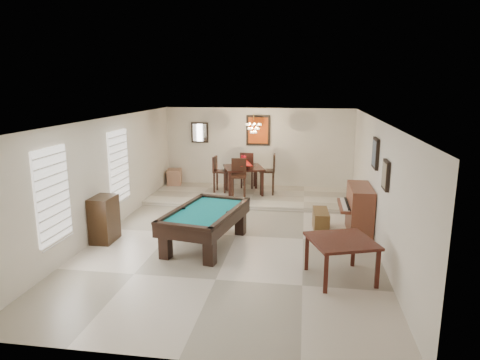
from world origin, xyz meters
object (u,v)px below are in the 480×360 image
(square_table, at_px, (341,259))
(dining_table, at_px, (244,178))
(chandelier, at_px, (254,125))
(dining_chair_north, at_px, (248,170))
(dining_chair_east, at_px, (267,174))
(corner_bench, at_px, (174,177))
(apothecary_chest, at_px, (104,219))
(dining_chair_south, at_px, (239,179))
(pool_table, at_px, (206,228))
(flower_vase, at_px, (244,159))
(dining_chair_west, at_px, (221,174))
(piano_bench, at_px, (321,221))
(upright_piano, at_px, (354,210))

(square_table, xyz_separation_m, dining_table, (-2.46, 5.25, 0.22))
(square_table, bearing_deg, chandelier, 112.96)
(dining_chair_north, xyz_separation_m, dining_chair_east, (0.67, -0.72, 0.03))
(corner_bench, bearing_deg, apothecary_chest, -90.51)
(dining_table, relative_size, dining_chair_south, 0.96)
(pool_table, distance_m, flower_vase, 4.14)
(pool_table, height_order, dining_chair_south, dining_chair_south)
(dining_table, height_order, dining_chair_north, dining_chair_north)
(apothecary_chest, height_order, dining_table, dining_table)
(square_table, xyz_separation_m, dining_chair_west, (-3.17, 5.29, 0.30))
(pool_table, bearing_deg, dining_chair_north, 97.32)
(piano_bench, bearing_deg, dining_table, 128.76)
(apothecary_chest, distance_m, dining_chair_west, 4.53)
(upright_piano, height_order, corner_bench, upright_piano)
(dining_chair_west, relative_size, chandelier, 1.81)
(corner_bench, bearing_deg, dining_chair_north, -1.62)
(flower_vase, height_order, dining_chair_north, flower_vase)
(piano_bench, relative_size, chandelier, 1.43)
(pool_table, relative_size, piano_bench, 2.62)
(piano_bench, xyz_separation_m, dining_chair_south, (-2.24, 2.01, 0.46))
(piano_bench, bearing_deg, square_table, -84.16)
(apothecary_chest, xyz_separation_m, dining_chair_west, (1.74, 4.18, 0.17))
(piano_bench, height_order, apothecary_chest, apothecary_chest)
(upright_piano, bearing_deg, piano_bench, 173.75)
(dining_table, distance_m, dining_chair_east, 0.73)
(square_table, height_order, dining_chair_west, dining_chair_west)
(dining_table, distance_m, dining_chair_south, 0.75)
(pool_table, bearing_deg, dining_chair_east, 87.49)
(dining_chair_south, bearing_deg, piano_bench, -47.97)
(dining_chair_north, distance_m, corner_bench, 2.46)
(chandelier, bearing_deg, apothecary_chest, -124.94)
(dining_chair_north, xyz_separation_m, dining_chair_west, (-0.74, -0.68, -0.03))
(flower_vase, xyz_separation_m, dining_chair_west, (-0.70, 0.04, -0.50))
(apothecary_chest, bearing_deg, upright_piano, 13.70)
(dining_chair_west, bearing_deg, pool_table, -168.94)
(square_table, height_order, dining_chair_east, dining_chair_east)
(dining_chair_north, relative_size, corner_bench, 2.08)
(square_table, relative_size, corner_bench, 1.91)
(flower_vase, distance_m, corner_bench, 2.65)
(dining_chair_east, bearing_deg, dining_table, -91.48)
(square_table, xyz_separation_m, chandelier, (-2.15, 5.07, 1.84))
(square_table, distance_m, dining_chair_south, 5.17)
(upright_piano, relative_size, dining_table, 1.20)
(apothecary_chest, xyz_separation_m, dining_chair_south, (2.41, 3.39, 0.20))
(square_table, relative_size, piano_bench, 1.21)
(square_table, distance_m, dining_table, 5.80)
(apothecary_chest, bearing_deg, pool_table, 1.99)
(upright_piano, xyz_separation_m, dining_chair_east, (-2.21, 2.83, 0.17))
(chandelier, bearing_deg, square_table, -67.04)
(dining_chair_south, bearing_deg, apothecary_chest, -131.48)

